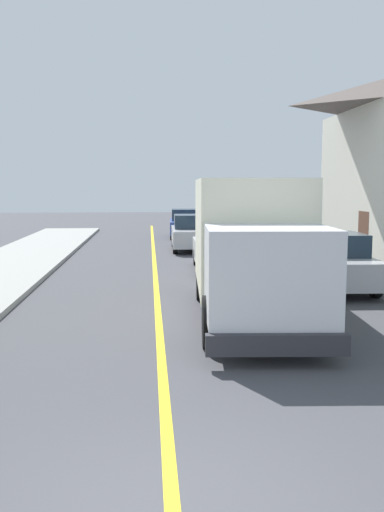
% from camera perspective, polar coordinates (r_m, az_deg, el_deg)
% --- Properties ---
extents(centre_line_yellow, '(0.16, 56.00, 0.01)m').
position_cam_1_polar(centre_line_yellow, '(15.19, -3.55, -4.43)').
color(centre_line_yellow, gold).
rests_on(centre_line_yellow, ground).
extents(box_truck, '(2.82, 7.31, 3.20)m').
position_cam_1_polar(box_truck, '(13.08, 5.94, 1.48)').
color(box_truck, '#F2EDCC').
rests_on(box_truck, ground).
extents(parked_car_near, '(1.95, 4.46, 1.67)m').
position_cam_1_polar(parked_car_near, '(20.33, 2.87, 0.76)').
color(parked_car_near, silver).
rests_on(parked_car_near, ground).
extents(parked_car_mid, '(1.90, 4.44, 1.67)m').
position_cam_1_polar(parked_car_mid, '(26.77, -0.08, 2.31)').
color(parked_car_mid, '#B7B7BC').
rests_on(parked_car_mid, ground).
extents(parked_car_far, '(1.97, 4.47, 1.67)m').
position_cam_1_polar(parked_car_far, '(33.19, -0.67, 3.25)').
color(parked_car_far, '#2D4793').
rests_on(parked_car_far, ground).
extents(parked_van_across, '(1.91, 4.44, 1.67)m').
position_cam_1_polar(parked_van_across, '(17.14, 14.02, -0.63)').
color(parked_van_across, '#B7B7BC').
rests_on(parked_van_across, ground).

